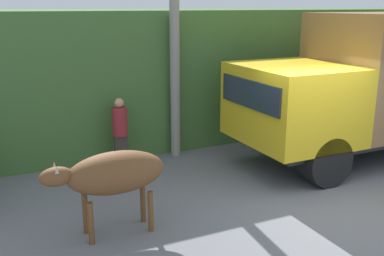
{
  "coord_description": "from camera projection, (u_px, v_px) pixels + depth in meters",
  "views": [
    {
      "loc": [
        -5.59,
        -5.88,
        3.49
      ],
      "look_at": [
        -2.32,
        1.02,
        1.4
      ],
      "focal_mm": 42.0,
      "sensor_mm": 36.0,
      "label": 1
    }
  ],
  "objects": [
    {
      "name": "utility_pole",
      "position": [
        175.0,
        42.0,
        10.11
      ],
      "size": [
        0.9,
        0.23,
        5.14
      ],
      "color": "gray",
      "rests_on": "ground_plane"
    },
    {
      "name": "pedestrian_on_hill",
      "position": [
        120.0,
        130.0,
        9.84
      ],
      "size": [
        0.35,
        0.35,
        1.56
      ],
      "rotation": [
        0.0,
        0.0,
        3.07
      ],
      "color": "#38332D",
      "rests_on": "ground_plane"
    },
    {
      "name": "hillside_embankment",
      "position": [
        186.0,
        67.0,
        13.43
      ],
      "size": [
        32.0,
        5.11,
        3.37
      ],
      "color": "#426B33",
      "rests_on": "ground_plane"
    },
    {
      "name": "building_backdrop",
      "position": [
        30.0,
        90.0,
        10.59
      ],
      "size": [
        4.93,
        2.7,
        3.06
      ],
      "color": "#8CC69E",
      "rests_on": "ground_plane"
    },
    {
      "name": "brown_cow",
      "position": [
        113.0,
        174.0,
        6.87
      ],
      "size": [
        1.9,
        0.67,
        1.34
      ],
      "rotation": [
        0.0,
        0.0,
        -0.21
      ],
      "color": "brown",
      "rests_on": "ground_plane"
    },
    {
      "name": "ground_plane",
      "position": [
        328.0,
        199.0,
        8.35
      ],
      "size": [
        60.0,
        60.0,
        0.0
      ],
      "primitive_type": "plane",
      "color": "slate"
    }
  ]
}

